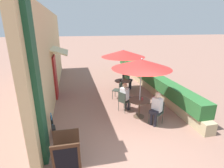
{
  "coord_description": "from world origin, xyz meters",
  "views": [
    {
      "loc": [
        -1.49,
        -3.66,
        3.48
      ],
      "look_at": [
        0.15,
        3.56,
        1.0
      ],
      "focal_mm": 28.0,
      "sensor_mm": 36.0,
      "label": 1
    }
  ],
  "objects_px": {
    "cafe_chair_mid_right": "(119,89)",
    "coffee_cup_mid": "(121,80)",
    "patio_table_mid": "(123,84)",
    "cafe_chair_mid_left": "(126,80)",
    "patio_umbrella_near": "(142,64)",
    "seated_patron_near_left": "(125,96)",
    "coffee_cup_near": "(142,99)",
    "patio_umbrella_mid": "(123,53)",
    "cafe_chair_near_left": "(123,100)",
    "menu_board": "(67,155)",
    "patio_table_near": "(139,104)",
    "seated_patron_near_right": "(156,107)",
    "bicycle_leaning": "(54,135)",
    "seated_patron_mid_left": "(128,78)",
    "cafe_chair_near_right": "(157,110)"
  },
  "relations": [
    {
      "from": "cafe_chair_mid_right",
      "to": "coffee_cup_mid",
      "type": "height_order",
      "value": "cafe_chair_mid_right"
    },
    {
      "from": "patio_table_mid",
      "to": "cafe_chair_mid_left",
      "type": "bearing_deg",
      "value": 59.22
    },
    {
      "from": "patio_umbrella_near",
      "to": "seated_patron_near_left",
      "type": "bearing_deg",
      "value": 120.21
    },
    {
      "from": "coffee_cup_near",
      "to": "patio_umbrella_mid",
      "type": "bearing_deg",
      "value": 91.32
    },
    {
      "from": "cafe_chair_near_left",
      "to": "seated_patron_near_left",
      "type": "relative_size",
      "value": 0.7
    },
    {
      "from": "cafe_chair_mid_right",
      "to": "menu_board",
      "type": "bearing_deg",
      "value": -173.33
    },
    {
      "from": "patio_table_near",
      "to": "seated_patron_near_right",
      "type": "height_order",
      "value": "seated_patron_near_right"
    },
    {
      "from": "patio_table_mid",
      "to": "cafe_chair_mid_right",
      "type": "height_order",
      "value": "cafe_chair_mid_right"
    },
    {
      "from": "patio_table_near",
      "to": "patio_table_mid",
      "type": "relative_size",
      "value": 1.0
    },
    {
      "from": "cafe_chair_mid_right",
      "to": "bicycle_leaning",
      "type": "xyz_separation_m",
      "value": [
        -2.81,
        -3.03,
        -0.14
      ]
    },
    {
      "from": "patio_table_near",
      "to": "patio_table_mid",
      "type": "height_order",
      "value": "same"
    },
    {
      "from": "patio_table_mid",
      "to": "patio_umbrella_mid",
      "type": "height_order",
      "value": "patio_umbrella_mid"
    },
    {
      "from": "seated_patron_near_right",
      "to": "patio_table_mid",
      "type": "bearing_deg",
      "value": -27.15
    },
    {
      "from": "coffee_cup_near",
      "to": "cafe_chair_near_left",
      "type": "bearing_deg",
      "value": 135.62
    },
    {
      "from": "patio_table_mid",
      "to": "bicycle_leaning",
      "type": "height_order",
      "value": "bicycle_leaning"
    },
    {
      "from": "patio_table_near",
      "to": "seated_patron_near_left",
      "type": "bearing_deg",
      "value": 120.21
    },
    {
      "from": "patio_umbrella_mid",
      "to": "seated_patron_mid_left",
      "type": "bearing_deg",
      "value": 50.8
    },
    {
      "from": "cafe_chair_mid_right",
      "to": "cafe_chair_near_right",
      "type": "bearing_deg",
      "value": -125.68
    },
    {
      "from": "seated_patron_near_left",
      "to": "seated_patron_near_right",
      "type": "xyz_separation_m",
      "value": [
        0.77,
        -1.31,
        0.0
      ]
    },
    {
      "from": "seated_patron_near_right",
      "to": "cafe_chair_mid_left",
      "type": "xyz_separation_m",
      "value": [
        0.07,
        3.9,
        -0.17
      ]
    },
    {
      "from": "cafe_chair_mid_right",
      "to": "bicycle_leaning",
      "type": "relative_size",
      "value": 0.49
    },
    {
      "from": "cafe_chair_mid_left",
      "to": "menu_board",
      "type": "bearing_deg",
      "value": 6.45
    },
    {
      "from": "seated_patron_near_right",
      "to": "patio_umbrella_mid",
      "type": "xyz_separation_m",
      "value": [
        -0.32,
        3.24,
        1.47
      ]
    },
    {
      "from": "cafe_chair_near_left",
      "to": "cafe_chair_mid_right",
      "type": "relative_size",
      "value": 1.0
    },
    {
      "from": "patio_table_mid",
      "to": "patio_umbrella_near",
      "type": "bearing_deg",
      "value": -91.28
    },
    {
      "from": "patio_table_near",
      "to": "coffee_cup_mid",
      "type": "relative_size",
      "value": 9.32
    },
    {
      "from": "patio_umbrella_mid",
      "to": "cafe_chair_mid_left",
      "type": "xyz_separation_m",
      "value": [
        0.39,
        0.66,
        -1.64
      ]
    },
    {
      "from": "cafe_chair_mid_right",
      "to": "cafe_chair_near_left",
      "type": "bearing_deg",
      "value": -149.63
    },
    {
      "from": "coffee_cup_mid",
      "to": "cafe_chair_mid_right",
      "type": "bearing_deg",
      "value": -113.99
    },
    {
      "from": "cafe_chair_near_right",
      "to": "patio_umbrella_mid",
      "type": "height_order",
      "value": "patio_umbrella_mid"
    },
    {
      "from": "seated_patron_near_right",
      "to": "cafe_chair_near_left",
      "type": "bearing_deg",
      "value": 1.55
    },
    {
      "from": "seated_patron_near_left",
      "to": "seated_patron_near_right",
      "type": "distance_m",
      "value": 1.52
    },
    {
      "from": "patio_umbrella_near",
      "to": "patio_table_mid",
      "type": "height_order",
      "value": "patio_umbrella_near"
    },
    {
      "from": "bicycle_leaning",
      "to": "menu_board",
      "type": "xyz_separation_m",
      "value": [
        0.41,
        -1.15,
        0.14
      ]
    },
    {
      "from": "coffee_cup_mid",
      "to": "menu_board",
      "type": "height_order",
      "value": "menu_board"
    },
    {
      "from": "patio_table_near",
      "to": "seated_patron_near_right",
      "type": "distance_m",
      "value": 0.77
    },
    {
      "from": "patio_table_mid",
      "to": "coffee_cup_mid",
      "type": "height_order",
      "value": "coffee_cup_mid"
    },
    {
      "from": "cafe_chair_near_left",
      "to": "seated_patron_mid_left",
      "type": "xyz_separation_m",
      "value": [
        1.01,
        2.58,
        0.17
      ]
    },
    {
      "from": "cafe_chair_mid_right",
      "to": "cafe_chair_mid_left",
      "type": "bearing_deg",
      "value": 5.75
    },
    {
      "from": "bicycle_leaning",
      "to": "cafe_chair_mid_left",
      "type": "bearing_deg",
      "value": 40.49
    },
    {
      "from": "patio_table_near",
      "to": "patio_umbrella_near",
      "type": "bearing_deg",
      "value": 0.0
    },
    {
      "from": "patio_table_mid",
      "to": "cafe_chair_mid_right",
      "type": "relative_size",
      "value": 0.96
    },
    {
      "from": "cafe_chair_mid_left",
      "to": "cafe_chair_mid_right",
      "type": "distance_m",
      "value": 1.53
    },
    {
      "from": "seated_patron_near_right",
      "to": "coffee_cup_mid",
      "type": "relative_size",
      "value": 13.89
    },
    {
      "from": "seated_patron_near_left",
      "to": "seated_patron_near_right",
      "type": "relative_size",
      "value": 1.0
    },
    {
      "from": "patio_table_near",
      "to": "coffee_cup_mid",
      "type": "height_order",
      "value": "coffee_cup_mid"
    },
    {
      "from": "patio_umbrella_near",
      "to": "cafe_chair_near_left",
      "type": "relative_size",
      "value": 2.73
    },
    {
      "from": "cafe_chair_near_right",
      "to": "cafe_chair_mid_left",
      "type": "height_order",
      "value": "same"
    },
    {
      "from": "patio_table_mid",
      "to": "seated_patron_mid_left",
      "type": "bearing_deg",
      "value": 50.8
    },
    {
      "from": "patio_table_near",
      "to": "patio_umbrella_near",
      "type": "relative_size",
      "value": 0.35
    }
  ]
}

